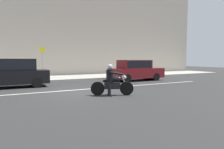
# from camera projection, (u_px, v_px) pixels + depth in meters

# --- Properties ---
(ground_plane) EXTENTS (80.00, 80.00, 0.00)m
(ground_plane) POSITION_uv_depth(u_px,v_px,m) (82.00, 92.00, 10.41)
(ground_plane) COLOR #282828
(sidewalk_slab) EXTENTS (40.00, 4.40, 0.14)m
(sidewalk_slab) POSITION_uv_depth(u_px,v_px,m) (53.00, 78.00, 17.47)
(sidewalk_slab) COLOR #99968E
(sidewalk_slab) RESTS_ON ground_plane
(building_facade) EXTENTS (40.00, 1.40, 13.08)m
(building_facade) POSITION_uv_depth(u_px,v_px,m) (45.00, 13.00, 19.98)
(building_facade) COLOR #A89E8E
(building_facade) RESTS_ON ground_plane
(lane_marking_stripe) EXTENTS (18.00, 0.14, 0.01)m
(lane_marking_stripe) POSITION_uv_depth(u_px,v_px,m) (88.00, 89.00, 11.53)
(lane_marking_stripe) COLOR silver
(lane_marking_stripe) RESTS_ON ground_plane
(motorcycle_with_rider_black_leather) EXTENTS (1.94, 1.05, 1.53)m
(motorcycle_with_rider_black_leather) POSITION_uv_depth(u_px,v_px,m) (112.00, 82.00, 9.49)
(motorcycle_with_rider_black_leather) COLOR black
(motorcycle_with_rider_black_leather) RESTS_ON ground_plane
(parked_hatchback_black) EXTENTS (4.07, 1.76, 1.80)m
(parked_hatchback_black) POSITION_uv_depth(u_px,v_px,m) (14.00, 73.00, 12.13)
(parked_hatchback_black) COLOR black
(parked_hatchback_black) RESTS_ON ground_plane
(parked_sedan_maroon) EXTENTS (4.58, 1.82, 1.72)m
(parked_sedan_maroon) POSITION_uv_depth(u_px,v_px,m) (136.00, 70.00, 16.16)
(parked_sedan_maroon) COLOR maroon
(parked_sedan_maroon) RESTS_ON ground_plane
(street_sign_post) EXTENTS (0.44, 0.08, 2.73)m
(street_sign_post) POSITION_uv_depth(u_px,v_px,m) (42.00, 59.00, 17.26)
(street_sign_post) COLOR gray
(street_sign_post) RESTS_ON sidewalk_slab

